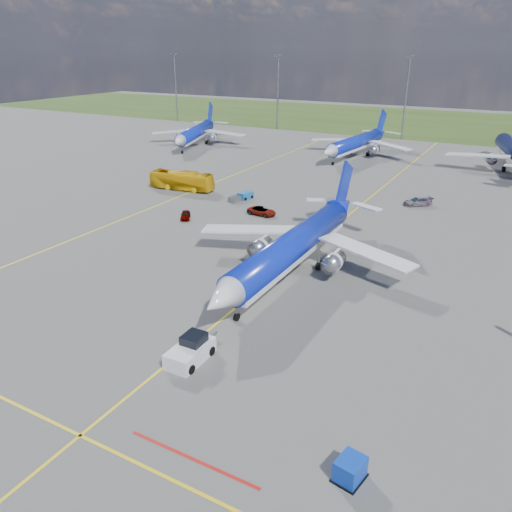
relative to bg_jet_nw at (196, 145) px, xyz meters
The scene contains 14 objects.
ground 93.38m from the bg_jet_nw, 52.61° to the right, with size 400.00×400.00×0.00m, color #50504E.
grass_strip 94.67m from the bg_jet_nw, 53.20° to the left, with size 400.00×80.00×0.01m, color #2D4719.
taxiway_lines 73.46m from the bg_jet_nw, 39.26° to the right, with size 60.25×160.00×0.02m.
floodlight_masts 76.74m from the bg_jet_nw, 28.23° to the left, with size 202.20×0.50×22.70m.
bg_jet_nw is the anchor object (origin of this frame).
bg_jet_nnw 43.22m from the bg_jet_nw, ahead, with size 27.57×36.18×9.48m, color #0C20AB, non-canonical shape.
main_airliner 85.65m from the bg_jet_nw, 47.23° to the right, with size 29.14×38.25×10.02m, color #0C20AB, non-canonical shape.
pushback_tug 101.37m from the bg_jet_nw, 55.05° to the right, with size 2.44×6.41×2.17m.
uld_container 115.66m from the bg_jet_nw, 50.15° to the right, with size 1.48×1.85×1.48m, color #0C36B3.
apron_bus 45.91m from the bg_jet_nw, 58.05° to the right, with size 2.89×12.33×3.43m, color #EAB50D.
service_car_a 63.22m from the bg_jet_nw, 56.31° to the right, with size 1.40×3.49×1.19m, color #999999.
service_car_b 63.52m from the bg_jet_nw, 45.43° to the right, with size 2.16×4.68×1.30m, color #999999.
service_car_c 70.87m from the bg_jet_nw, 23.31° to the right, with size 1.96×4.81×1.40m, color #999999.
baggage_tug_c 54.37m from the bg_jet_nw, 46.44° to the right, with size 2.48×5.37×1.17m.
Camera 1 is at (23.49, -37.61, 24.63)m, focal length 35.00 mm.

